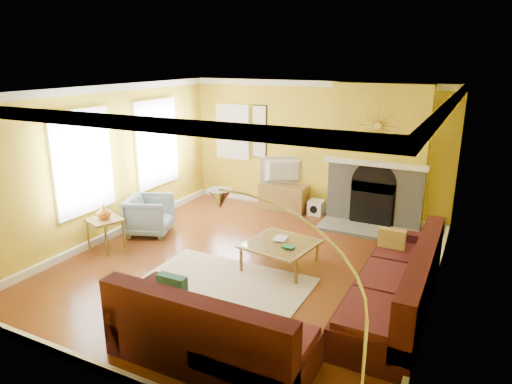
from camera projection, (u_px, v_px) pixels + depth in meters
The scene contains 27 objects.
floor at pixel (247, 265), 7.22m from camera, with size 5.50×6.00×0.02m, color brown.
ceiling at pixel (245, 89), 6.44m from camera, with size 5.50×6.00×0.02m, color white.
wall_back at pixel (314, 148), 9.41m from camera, with size 5.50×0.02×2.70m, color gold.
wall_front at pixel (95, 258), 4.25m from camera, with size 5.50×0.02×2.70m, color gold.
wall_left at pixel (108, 163), 8.02m from camera, with size 0.02×6.00×2.70m, color gold.
wall_right at pixel (443, 209), 5.64m from camera, with size 0.02×6.00×2.70m, color gold.
baseboard at pixel (247, 261), 7.20m from camera, with size 5.50×6.00×0.12m, color white, non-canonical shape.
crown_molding at pixel (245, 95), 6.46m from camera, with size 5.50×6.00×0.12m, color white, non-canonical shape.
window_left_near at pixel (156, 143), 9.07m from camera, with size 0.06×1.22×1.72m, color white.
window_left_far at pixel (82, 162), 7.45m from camera, with size 0.06×1.22×1.72m, color white.
window_back at pixel (233, 132), 10.13m from camera, with size 0.82×0.06×1.22m, color white.
wall_art at pixel (259, 132), 9.84m from camera, with size 0.34×0.04×1.14m, color white.
fireplace at pixel (378, 156), 8.64m from camera, with size 1.80×0.40×2.70m, color gray, non-canonical shape.
mantel at pixel (375, 163), 8.47m from camera, with size 1.92×0.22×0.08m, color white.
hearth at pixel (366, 230), 8.55m from camera, with size 1.80×0.70×0.06m, color gray.
sunburst at pixel (378, 126), 8.28m from camera, with size 0.70×0.04×0.70m, color olive, non-canonical shape.
rug at pixel (220, 288), 6.47m from camera, with size 2.40×1.80×0.02m, color beige.
sectional_sofa at pixel (300, 276), 5.86m from camera, with size 3.08×3.74×0.90m, color #3A1215, non-canonical shape.
coffee_table at pixel (280, 254), 7.11m from camera, with size 1.00×1.00×0.40m, color white, non-canonical shape.
media_console at pixel (284, 197), 9.75m from camera, with size 1.00×0.45×0.55m, color olive.
tv at pixel (284, 171), 9.59m from camera, with size 1.02×0.13×0.59m, color black.
subwoofer at pixel (316, 207), 9.46m from camera, with size 0.30×0.30×0.30m, color white.
armchair at pixel (149, 215), 8.39m from camera, with size 0.76×0.78×0.71m, color gray.
side_table at pixel (106, 234), 7.70m from camera, with size 0.50×0.50×0.55m, color olive, non-canonical shape.
vase at pixel (104, 212), 7.59m from camera, with size 0.24×0.24×0.25m, color #CB691C.
book at pixel (274, 238), 7.20m from camera, with size 0.20×0.27×0.03m, color white.
arc_lamp at pixel (294, 327), 3.69m from camera, with size 1.35×0.36×2.12m, color silver, non-canonical shape.
Camera 1 is at (3.10, -5.82, 3.16)m, focal length 32.00 mm.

